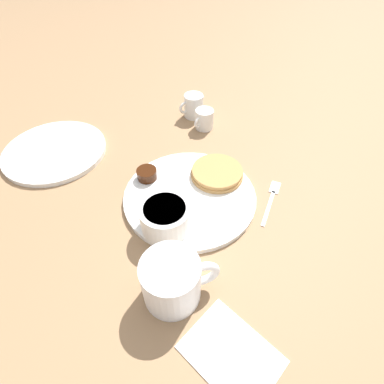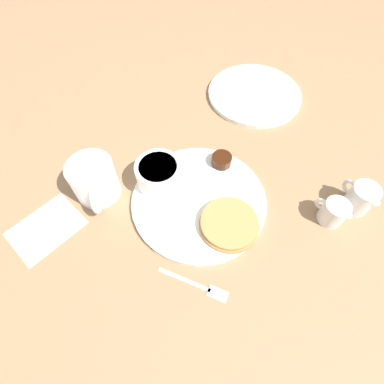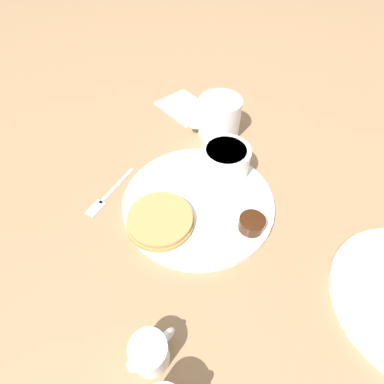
# 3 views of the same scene
# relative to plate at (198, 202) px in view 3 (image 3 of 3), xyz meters

# --- Properties ---
(ground_plane) EXTENTS (4.00, 4.00, 0.00)m
(ground_plane) POSITION_rel_plate_xyz_m (0.00, 0.00, -0.01)
(ground_plane) COLOR #93704C
(plate) EXTENTS (0.28, 0.28, 0.01)m
(plate) POSITION_rel_plate_xyz_m (0.00, 0.00, 0.00)
(plate) COLOR white
(plate) RESTS_ON ground_plane
(pancake_stack) EXTENTS (0.12, 0.12, 0.02)m
(pancake_stack) POSITION_rel_plate_xyz_m (0.02, -0.08, 0.01)
(pancake_stack) COLOR #B78447
(pancake_stack) RESTS_ON plate
(bowl) EXTENTS (0.10, 0.10, 0.05)m
(bowl) POSITION_rel_plate_xyz_m (-0.05, 0.08, 0.04)
(bowl) COLOR white
(bowl) RESTS_ON plate
(syrup_cup) EXTENTS (0.05, 0.05, 0.02)m
(syrup_cup) POSITION_rel_plate_xyz_m (0.09, 0.06, 0.02)
(syrup_cup) COLOR #38190A
(syrup_cup) RESTS_ON plate
(butter_ramekin) EXTENTS (0.05, 0.05, 0.04)m
(butter_ramekin) POSITION_rel_plate_xyz_m (-0.04, 0.10, 0.02)
(butter_ramekin) COLOR white
(butter_ramekin) RESTS_ON plate
(coffee_mug) EXTENTS (0.09, 0.13, 0.09)m
(coffee_mug) POSITION_rel_plate_xyz_m (-0.17, 0.13, 0.04)
(coffee_mug) COLOR white
(coffee_mug) RESTS_ON ground_plane
(creamer_pitcher_near) EXTENTS (0.05, 0.07, 0.06)m
(creamer_pitcher_near) POSITION_rel_plate_xyz_m (0.21, -0.17, 0.02)
(creamer_pitcher_near) COLOR white
(creamer_pitcher_near) RESTS_ON ground_plane
(fork) EXTENTS (0.09, 0.12, 0.00)m
(fork) POSITION_rel_plate_xyz_m (-0.09, -0.16, -0.00)
(fork) COLOR silver
(fork) RESTS_ON ground_plane
(napkin) EXTENTS (0.16, 0.13, 0.00)m
(napkin) POSITION_rel_plate_xyz_m (-0.30, 0.10, -0.00)
(napkin) COLOR white
(napkin) RESTS_ON ground_plane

